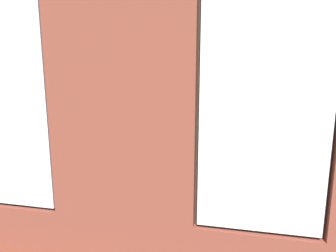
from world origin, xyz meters
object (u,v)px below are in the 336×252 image
at_px(couch_by_window, 94,207).
at_px(tv_flatscreen, 33,118).
at_px(table_plant_small, 141,140).
at_px(coffee_table, 166,150).
at_px(candle_jar, 166,145).
at_px(remote_black, 170,149).
at_px(potted_plant_mid_room_small, 232,149).
at_px(cup_ceramic, 157,144).
at_px(papasan_chair, 185,133).
at_px(media_console, 36,153).
at_px(potted_plant_near_tv, 26,145).
at_px(potted_plant_between_couches, 215,174).
at_px(potted_plant_corner_near_left, 310,126).
at_px(potted_plant_foreground_right, 96,119).

relative_size(couch_by_window, tv_flatscreen, 1.63).
bearing_deg(table_plant_small, coffee_table, -166.12).
relative_size(candle_jar, remote_black, 0.59).
distance_m(coffee_table, potted_plant_mid_room_small, 1.42).
bearing_deg(cup_ceramic, papasan_chair, -107.58).
distance_m(media_console, potted_plant_near_tv, 1.20).
bearing_deg(remote_black, potted_plant_between_couches, -25.28).
height_order(tv_flatscreen, potted_plant_near_tv, potted_plant_near_tv).
bearing_deg(potted_plant_between_couches, media_console, -28.60).
height_order(coffee_table, potted_plant_mid_room_small, potted_plant_mid_room_small).
bearing_deg(potted_plant_corner_near_left, remote_black, 32.10).
height_order(coffee_table, media_console, media_console).
distance_m(couch_by_window, tv_flatscreen, 3.19).
relative_size(table_plant_small, potted_plant_foreground_right, 0.25).
xyz_separation_m(tv_flatscreen, potted_plant_mid_room_small, (-3.93, -1.02, -0.68)).
distance_m(coffee_table, candle_jar, 0.10).
bearing_deg(potted_plant_near_tv, potted_plant_between_couches, 161.39).
relative_size(candle_jar, potted_plant_foreground_right, 0.08).
xyz_separation_m(coffee_table, potted_plant_foreground_right, (2.31, -1.70, 0.28)).
bearing_deg(potted_plant_foreground_right, remote_black, 143.29).
relative_size(potted_plant_between_couches, potted_plant_near_tv, 0.99).
bearing_deg(candle_jar, potted_plant_mid_room_small, -157.91).
height_order(couch_by_window, potted_plant_foreground_right, potted_plant_foreground_right).
bearing_deg(potted_plant_between_couches, papasan_chair, -76.31).
bearing_deg(potted_plant_mid_room_small, cup_ceramic, 16.16).
height_order(coffee_table, potted_plant_foreground_right, potted_plant_foreground_right).
height_order(media_console, potted_plant_corner_near_left, potted_plant_corner_near_left).
bearing_deg(potted_plant_corner_near_left, potted_plant_between_couches, 65.48).
relative_size(remote_black, tv_flatscreen, 0.14).
xyz_separation_m(couch_by_window, potted_plant_near_tv, (1.76, -1.13, 0.39)).
bearing_deg(potted_plant_foreground_right, potted_plant_mid_room_small, 162.23).
bearing_deg(potted_plant_mid_room_small, tv_flatscreen, 14.50).
bearing_deg(table_plant_small, couch_by_window, 93.84).
distance_m(couch_by_window, potted_plant_near_tv, 2.12).
xyz_separation_m(cup_ceramic, remote_black, (-0.31, 0.21, -0.04)).
bearing_deg(potted_plant_near_tv, potted_plant_foreground_right, -85.37).
bearing_deg(table_plant_small, tv_flatscreen, 9.69).
relative_size(coffee_table, cup_ceramic, 15.24).
xyz_separation_m(cup_ceramic, potted_plant_foreground_right, (2.12, -1.60, 0.19)).
height_order(remote_black, potted_plant_between_couches, potted_plant_between_couches).
height_order(candle_jar, potted_plant_foreground_right, potted_plant_foreground_right).
distance_m(couch_by_window, papasan_chair, 3.94).
bearing_deg(coffee_table, table_plant_small, 13.88).
xyz_separation_m(tv_flatscreen, potted_plant_foreground_right, (-0.30, -2.18, -0.35)).
distance_m(media_console, papasan_chair, 3.34).
distance_m(coffee_table, tv_flatscreen, 2.73).
height_order(tv_flatscreen, potted_plant_between_couches, tv_flatscreen).
bearing_deg(table_plant_small, media_console, 9.77).
xyz_separation_m(potted_plant_near_tv, potted_plant_foreground_right, (0.25, -3.15, -0.08)).
bearing_deg(media_console, potted_plant_foreground_right, -97.83).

